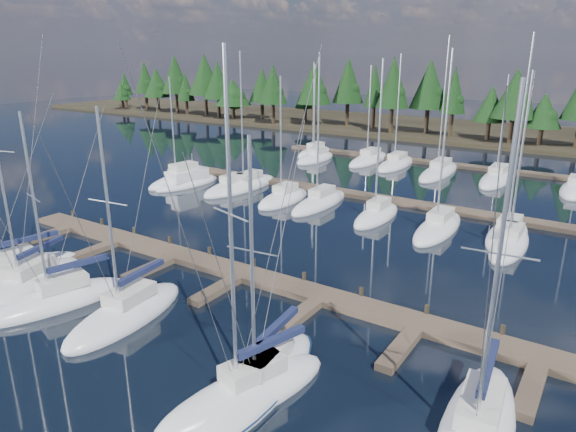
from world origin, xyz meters
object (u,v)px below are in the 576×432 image
Objects in this scene: main_dock at (239,277)px; motor_yacht_left at (187,181)px; front_sailboat_3 at (126,314)px; front_sailboat_5 at (246,392)px; front_sailboat_0 at (2,274)px; front_sailboat_1 at (27,285)px; front_sailboat_2 at (58,300)px; front_sailboat_4 at (261,381)px.

main_dock is 26.30m from motor_yacht_left.
front_sailboat_3 is (-2.11, -7.45, 0.07)m from main_dock.
front_sailboat_5 reaches higher than front_sailboat_3.
front_sailboat_1 reaches higher than front_sailboat_0.
front_sailboat_3 is (4.65, 1.14, -0.01)m from front_sailboat_2.
front_sailboat_4 is at bearing 88.78° from front_sailboat_5.
front_sailboat_3 reaches higher than front_sailboat_0.
main_dock is 7.74m from front_sailboat_3.
front_sailboat_5 is (18.13, -0.90, 0.01)m from front_sailboat_1.
main_dock is at bearing 51.79° from front_sailboat_2.
front_sailboat_0 is 1.44× the size of motor_yacht_left.
front_sailboat_4 is 1.40× the size of motor_yacht_left.
front_sailboat_3 is at bearing 175.23° from front_sailboat_4.
main_dock is 3.50× the size of front_sailboat_3.
main_dock is at bearing 129.96° from front_sailboat_5.
main_dock is at bearing 74.18° from front_sailboat_3.
main_dock is at bearing 133.39° from front_sailboat_4.
front_sailboat_5 is 38.28m from motor_yacht_left.
front_sailboat_2 is (6.57, -0.24, 0.00)m from front_sailboat_0.
front_sailboat_1 reaches higher than front_sailboat_3.
front_sailboat_2 is 28.59m from motor_yacht_left.
front_sailboat_2 reaches higher than main_dock.
front_sailboat_5 reaches higher than front_sailboat_4.
main_dock is 12.14m from front_sailboat_5.
motor_yacht_left is (-28.29, 25.79, 0.16)m from front_sailboat_5.
front_sailboat_2 is at bearing -61.29° from motor_yacht_left.
motor_yacht_left is at bearing 138.84° from front_sailboat_4.
front_sailboat_5 reaches higher than motor_yacht_left.
front_sailboat_1 is at bearing 177.12° from front_sailboat_2.
front_sailboat_1 is (3.00, -0.06, 0.02)m from front_sailboat_0.
front_sailboat_3 is at bearing 6.68° from front_sailboat_1.
front_sailboat_0 is at bearing -175.42° from front_sailboat_3.
main_dock is at bearing 32.05° from front_sailboat_0.
front_sailboat_0 is at bearing -179.81° from front_sailboat_4.
front_sailboat_5 is 1.77× the size of motor_yacht_left.
front_sailboat_1 is at bearing -179.58° from front_sailboat_4.
front_sailboat_4 is at bearing -4.77° from front_sailboat_3.
front_sailboat_3 is (8.22, 0.96, -0.02)m from front_sailboat_1.
main_dock is 2.86× the size of front_sailboat_5.
front_sailboat_1 reaches higher than front_sailboat_4.
front_sailboat_1 is at bearing -173.32° from front_sailboat_3.
main_dock is 2.72× the size of front_sailboat_1.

